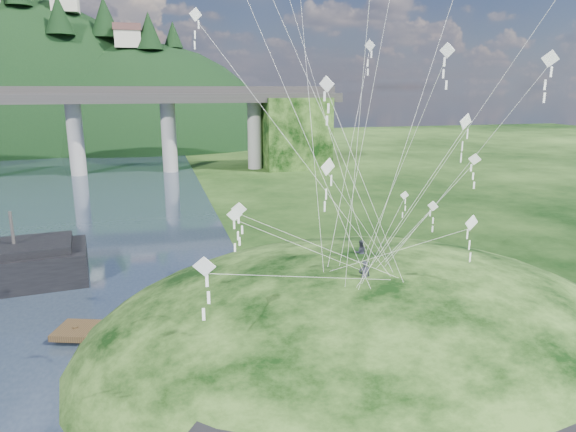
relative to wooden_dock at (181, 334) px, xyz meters
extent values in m
plane|color=black|center=(2.98, -4.61, -0.48)|extent=(320.00, 320.00, 0.00)
ellipsoid|color=black|center=(10.98, -2.61, -1.98)|extent=(36.00, 32.00, 13.00)
cylinder|color=gray|center=(-13.52, 65.39, 6.02)|extent=(2.60, 2.60, 13.00)
cylinder|color=gray|center=(1.98, 65.39, 6.02)|extent=(2.60, 2.60, 13.00)
cylinder|color=gray|center=(17.48, 65.39, 6.02)|extent=(2.60, 2.60, 13.00)
cube|color=black|center=(24.98, 65.39, 6.02)|extent=(12.00, 11.00, 13.00)
ellipsoid|color=black|center=(-37.02, 121.39, -6.48)|extent=(96.00, 68.00, 88.00)
ellipsoid|color=black|center=(-2.02, 113.39, -10.48)|extent=(76.00, 56.00, 72.00)
cone|color=black|center=(-19.47, 102.47, 30.10)|extent=(6.47, 6.47, 8.51)
cone|color=black|center=(-10.24, 109.38, 30.75)|extent=(7.13, 7.13, 9.38)
cone|color=black|center=(-0.14, 104.42, 27.39)|extent=(6.56, 6.56, 8.63)
cone|color=black|center=(5.75, 110.02, 27.20)|extent=(4.88, 4.88, 6.42)
cube|color=beige|center=(-19.02, 111.39, 33.70)|extent=(6.00, 5.00, 4.00)
cube|color=beige|center=(-5.02, 105.39, 25.40)|extent=(6.00, 5.00, 4.00)
cube|color=brown|center=(-5.02, 105.39, 28.10)|extent=(6.40, 5.40, 1.60)
cube|color=black|center=(-10.65, 12.87, 2.46)|extent=(6.61, 5.71, 0.61)
cylinder|color=#2D2B2B|center=(-11.66, 12.75, 3.77)|extent=(0.24, 0.24, 3.04)
cube|color=#322314|center=(0.00, 0.00, 0.01)|extent=(15.22, 7.22, 0.38)
cylinder|color=#322314|center=(-6.19, 2.12, -0.26)|extent=(0.33, 0.33, 1.09)
cylinder|color=#322314|center=(-3.10, 1.06, -0.26)|extent=(0.33, 0.33, 1.09)
cylinder|color=#322314|center=(0.00, 0.00, -0.26)|extent=(0.33, 0.33, 1.09)
cylinder|color=#322314|center=(3.10, -1.06, -0.26)|extent=(0.33, 0.33, 1.09)
cylinder|color=#322314|center=(6.19, -2.12, -0.26)|extent=(0.33, 0.33, 1.09)
imported|color=#242631|center=(9.65, -4.62, 5.33)|extent=(0.69, 0.50, 1.76)
imported|color=#242631|center=(11.01, -0.80, 5.27)|extent=(0.80, 0.63, 1.59)
cube|color=white|center=(0.64, -10.23, 7.79)|extent=(0.87, 0.28, 0.87)
cube|color=white|center=(0.64, -10.23, 7.16)|extent=(0.11, 0.02, 0.51)
cube|color=white|center=(0.64, -10.23, 6.54)|extent=(0.11, 0.02, 0.51)
cube|color=white|center=(0.64, -10.23, 5.91)|extent=(0.11, 0.02, 0.51)
cube|color=white|center=(16.11, -9.02, 15.57)|extent=(0.75, 0.32, 0.76)
cube|color=white|center=(16.11, -9.02, 15.02)|extent=(0.10, 0.03, 0.46)
cube|color=white|center=(16.11, -9.02, 14.46)|extent=(0.10, 0.03, 0.46)
cube|color=white|center=(16.11, -9.02, 13.90)|extent=(0.10, 0.03, 0.46)
cube|color=white|center=(7.79, -3.26, 14.52)|extent=(0.62, 0.65, 0.84)
cube|color=white|center=(7.79, -3.26, 13.91)|extent=(0.11, 0.08, 0.50)
cube|color=white|center=(7.79, -3.26, 13.30)|extent=(0.11, 0.08, 0.50)
cube|color=white|center=(7.79, -3.26, 12.69)|extent=(0.11, 0.08, 0.50)
cube|color=white|center=(12.85, 3.15, 16.94)|extent=(0.47, 0.64, 0.73)
cube|color=white|center=(12.85, 3.15, 16.40)|extent=(0.09, 0.07, 0.44)
cube|color=white|center=(12.85, 3.15, 15.86)|extent=(0.09, 0.07, 0.44)
cube|color=white|center=(12.85, 3.15, 15.32)|extent=(0.09, 0.07, 0.44)
cube|color=white|center=(2.50, -5.87, 8.64)|extent=(0.74, 0.25, 0.71)
cube|color=white|center=(2.50, -5.87, 8.12)|extent=(0.10, 0.05, 0.43)
cube|color=white|center=(2.50, -5.87, 7.60)|extent=(0.10, 0.05, 0.43)
cube|color=white|center=(2.50, -5.87, 7.08)|extent=(0.10, 0.05, 0.43)
cube|color=white|center=(14.69, -6.48, 7.58)|extent=(0.88, 0.25, 0.88)
cube|color=white|center=(14.69, -6.48, 6.95)|extent=(0.11, 0.07, 0.51)
cube|color=white|center=(14.69, -6.48, 6.32)|extent=(0.11, 0.07, 0.51)
cube|color=white|center=(14.69, -6.48, 5.69)|extent=(0.11, 0.07, 0.51)
cube|color=white|center=(11.73, -7.86, 15.92)|extent=(0.46, 0.56, 0.67)
cube|color=white|center=(11.73, -7.86, 15.43)|extent=(0.08, 0.06, 0.40)
cube|color=white|center=(11.73, -7.86, 14.94)|extent=(0.08, 0.06, 0.40)
cube|color=white|center=(11.73, -7.86, 14.45)|extent=(0.08, 0.06, 0.40)
cube|color=white|center=(3.21, -2.83, 8.16)|extent=(0.81, 0.28, 0.79)
cube|color=white|center=(3.21, -2.83, 7.59)|extent=(0.11, 0.03, 0.47)
cube|color=white|center=(3.21, -2.83, 7.01)|extent=(0.11, 0.03, 0.47)
cube|color=white|center=(3.21, -2.83, 6.44)|extent=(0.11, 0.03, 0.47)
cube|color=white|center=(15.05, -2.06, 7.46)|extent=(0.45, 0.54, 0.66)
cube|color=white|center=(15.05, -2.06, 6.99)|extent=(0.08, 0.07, 0.39)
cube|color=white|center=(15.05, -2.06, 6.52)|extent=(0.08, 0.07, 0.39)
cube|color=white|center=(15.05, -2.06, 6.05)|extent=(0.08, 0.07, 0.39)
cube|color=white|center=(16.38, 4.08, 6.81)|extent=(0.67, 0.21, 0.66)
cube|color=white|center=(16.38, 4.08, 6.33)|extent=(0.09, 0.04, 0.39)
cube|color=white|center=(16.38, 4.08, 5.86)|extent=(0.09, 0.04, 0.39)
cube|color=white|center=(16.38, 4.08, 5.38)|extent=(0.09, 0.04, 0.39)
cube|color=white|center=(1.67, 0.49, 18.10)|extent=(0.70, 0.28, 0.72)
cube|color=white|center=(1.67, 0.49, 17.59)|extent=(0.09, 0.07, 0.42)
cube|color=white|center=(1.67, 0.49, 17.07)|extent=(0.09, 0.07, 0.42)
cube|color=white|center=(1.67, 0.49, 16.55)|extent=(0.09, 0.07, 0.42)
cube|color=white|center=(13.84, -6.49, 12.73)|extent=(0.80, 0.31, 0.81)
cube|color=white|center=(13.84, -6.49, 12.14)|extent=(0.10, 0.08, 0.48)
cube|color=white|center=(13.84, -6.49, 11.56)|extent=(0.10, 0.08, 0.48)
cube|color=white|center=(13.84, -6.49, 10.97)|extent=(0.10, 0.08, 0.48)
cube|color=white|center=(5.68, -9.71, 11.31)|extent=(0.70, 0.36, 0.74)
cube|color=white|center=(5.68, -9.71, 10.77)|extent=(0.09, 0.08, 0.44)
cube|color=white|center=(5.68, -9.71, 10.24)|extent=(0.09, 0.08, 0.44)
cube|color=white|center=(5.68, -9.71, 9.71)|extent=(0.09, 0.08, 0.44)
cube|color=white|center=(16.34, -3.91, 10.48)|extent=(0.62, 0.39, 0.68)
cube|color=white|center=(16.34, -3.91, 9.98)|extent=(0.09, 0.04, 0.40)
cube|color=white|center=(16.34, -3.91, 9.49)|extent=(0.09, 0.04, 0.40)
cube|color=white|center=(16.34, -3.91, 8.99)|extent=(0.09, 0.04, 0.40)
camera|label=1|loc=(-0.98, -28.74, 14.36)|focal=32.00mm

